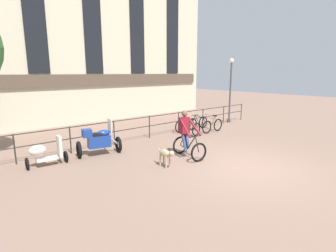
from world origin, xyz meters
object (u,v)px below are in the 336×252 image
parked_bicycle_mid_left (199,125)px  dog (166,154)px  cyclist_with_bike (187,136)px  parked_scooter (45,153)px  parked_bicycle_mid_right (210,123)px  street_lamp (230,87)px  parked_motorcycle (99,140)px  parked_bicycle_near_lamp (188,127)px

parked_bicycle_mid_left → dog: bearing=32.6°
cyclist_with_bike → parked_scooter: bearing=159.5°
dog → parked_bicycle_mid_right: bearing=27.9°
parked_bicycle_mid_right → street_lamp: 3.18m
cyclist_with_bike → street_lamp: (6.81, 3.14, 1.43)m
parked_bicycle_mid_left → parked_motorcycle: bearing=3.8°
dog → parked_scooter: bearing=138.9°
parked_scooter → street_lamp: (11.07, 0.83, 1.73)m
parked_motorcycle → parked_bicycle_mid_right: (6.66, 0.23, -0.20)m
parked_scooter → street_lamp: street_lamp is taller
dog → cyclist_with_bike: bearing=15.5°
dog → parked_motorcycle: bearing=113.1°
parked_bicycle_mid_right → parked_bicycle_near_lamp: bearing=0.1°
cyclist_with_bike → parked_bicycle_near_lamp: cyclist_with_bike is taller
dog → parked_bicycle_mid_right: 6.27m
parked_bicycle_mid_left → parked_bicycle_mid_right: 0.87m
street_lamp → parked_scooter: bearing=-175.7°
parked_motorcycle → parked_bicycle_mid_right: 6.66m
parked_bicycle_mid_left → parked_scooter: parked_scooter is taller
cyclist_with_bike → street_lamp: size_ratio=0.44×
parked_motorcycle → street_lamp: 9.36m
cyclist_with_bike → parked_motorcycle: (-2.37, 2.28, -0.20)m
parked_motorcycle → parked_bicycle_mid_left: bearing=-75.8°
parked_bicycle_near_lamp → parked_bicycle_mid_right: bearing=171.6°
street_lamp → parked_bicycle_near_lamp: bearing=-171.6°
dog → parked_scooter: size_ratio=0.65×
parked_scooter → parked_bicycle_near_lamp: bearing=-85.1°
parked_bicycle_near_lamp → parked_bicycle_mid_left: 0.87m
parked_bicycle_mid_right → street_lamp: bearing=-165.9°
cyclist_with_bike → parked_motorcycle: size_ratio=1.00×
street_lamp → parked_bicycle_mid_left: bearing=-169.5°
dog → parked_bicycle_mid_left: parked_bicycle_mid_left is taller
parked_bicycle_near_lamp → street_lamp: size_ratio=0.31×
parked_motorcycle → cyclist_with_bike: bearing=-122.0°
cyclist_with_bike → dog: 1.38m
parked_motorcycle → street_lamp: bearing=-72.8°
street_lamp → parked_motorcycle: bearing=-174.6°
dog → parked_motorcycle: (-1.07, 2.62, 0.13)m
parked_bicycle_mid_left → parked_bicycle_mid_right: bearing=-178.6°
parked_scooter → parked_bicycle_mid_left: bearing=-85.3°
parked_motorcycle → parked_scooter: size_ratio=1.30×
parked_motorcycle → parked_bicycle_mid_left: (5.78, 0.23, -0.20)m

